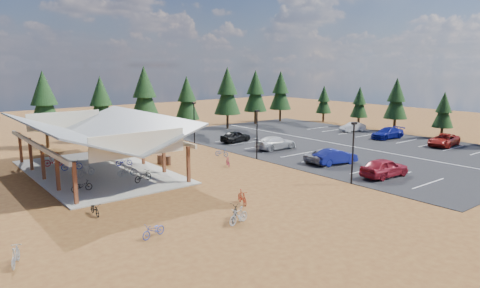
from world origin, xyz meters
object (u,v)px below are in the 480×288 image
car_2 (326,156)px  car_9 (353,127)px  car_4 (236,136)px  bike_5 (128,171)px  car_0 (384,168)px  bike_9 (15,256)px  bike_13 (238,216)px  bike_4 (143,176)px  trash_bin_0 (168,160)px  bike_12 (234,214)px  car_3 (276,143)px  bike_2 (72,165)px  bike_11 (242,197)px  car_1 (335,157)px  car_6 (444,140)px  bike_pavilion (95,131)px  bike_15 (228,162)px  bike_0 (82,186)px  bike_8 (95,209)px  bike_7 (104,149)px  lamp_post_0 (353,149)px  bike_6 (124,161)px  bike_3 (53,161)px  trash_bin_1 (160,159)px  lamp_post_2 (194,120)px  bike_1 (86,170)px  car_7 (387,133)px  lamp_post_1 (257,131)px  bike_14 (222,152)px  bike_10 (154,230)px

car_2 → car_9: 21.79m
car_4 → bike_5: bearing=105.7°
car_0 → bike_9: bearing=91.0°
bike_5 → bike_13: 14.74m
bike_4 → bike_13: (0.42, -12.32, -0.05)m
trash_bin_0 → bike_4: size_ratio=0.51×
bike_12 → car_3: car_3 is taller
bike_2 → bike_11: bearing=-146.7°
trash_bin_0 → car_1: car_1 is taller
bike_11 → bike_4: bearing=126.2°
car_6 → bike_4: bearing=-110.2°
bike_pavilion → bike_2: size_ratio=10.41×
bike_9 → car_0: 28.94m
bike_12 → bike_13: size_ratio=1.09×
bike_15 → trash_bin_0: bearing=-20.7°
bike_0 → car_2: 23.28m
bike_pavilion → bike_11: bearing=-73.4°
bike_8 → bike_7: bearing=69.3°
bike_11 → car_6: bearing=22.2°
lamp_post_0 → bike_6: (-12.20, 17.51, -2.47)m
trash_bin_0 → bike_3: size_ratio=0.51×
bike_0 → car_3: 23.69m
bike_11 → trash_bin_1: bearing=103.1°
bike_6 → bike_7: bike_7 is taller
lamp_post_2 → car_1: size_ratio=1.13×
bike_1 → bike_3: size_ratio=1.02×
car_1 → car_7: bearing=-62.2°
trash_bin_0 → bike_13: size_ratio=0.52×
car_7 → bike_7: bearing=-107.8°
bike_6 → car_9: 35.48m
lamp_post_1 → bike_3: 20.14m
bike_11 → car_3: (15.55, 13.10, 0.28)m
bike_0 → bike_14: bearing=-77.7°
lamp_post_1 → car_2: size_ratio=1.06×
bike_6 → bike_9: 20.76m
bike_2 → car_4: bearing=-70.4°
car_0 → car_1: bearing=-1.3°
bike_0 → bike_4: bike_4 is taller
bike_12 → bike_2: bearing=-34.5°
lamp_post_0 → bike_4: 17.49m
lamp_post_2 → bike_4: size_ratio=2.90×
bike_5 → bike_10: bike_5 is taller
bike_1 → car_2: bearing=-133.5°
bike_9 → car_7: bearing=-145.3°
car_0 → car_7: (17.84, 11.15, -0.09)m
car_1 → lamp_post_1: bearing=45.0°
bike_8 → bike_13: 9.51m
bike_13 → car_4: (17.27, 22.48, 0.25)m
bike_3 → bike_6: (5.45, -3.92, -0.12)m
bike_pavilion → car_7: bike_pavilion is taller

